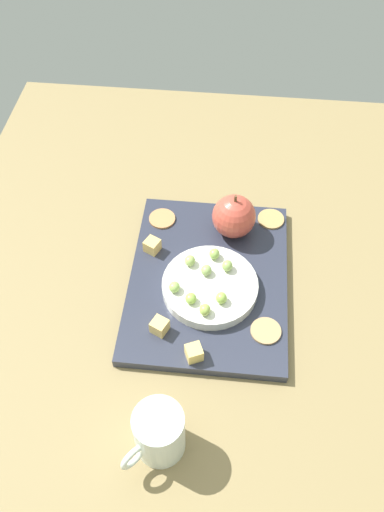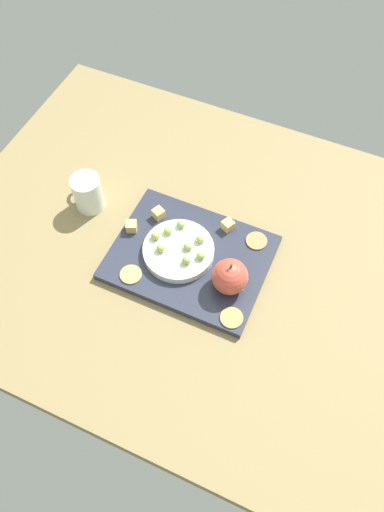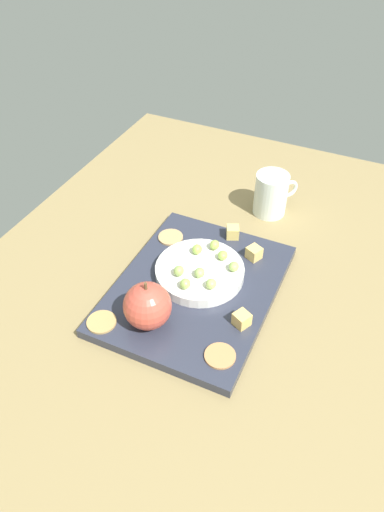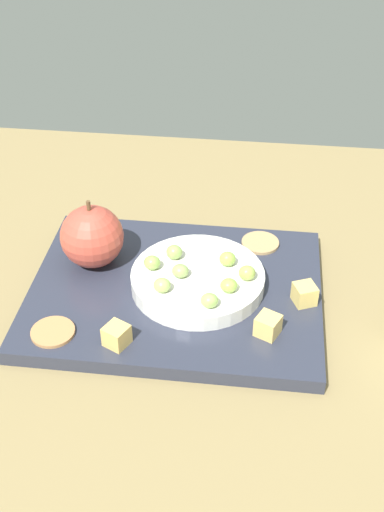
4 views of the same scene
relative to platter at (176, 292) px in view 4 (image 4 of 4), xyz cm
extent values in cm
cube|color=olive|center=(-1.77, 3.30, -3.03)|extent=(114.05, 91.06, 4.26)
cube|color=#2C3040|center=(0.00, 0.00, 0.00)|extent=(34.73, 26.76, 1.80)
cylinder|color=white|center=(-2.61, -0.43, 1.86)|extent=(15.98, 15.98, 1.92)
sphere|color=#C44A3A|center=(10.82, -3.54, 4.81)|extent=(7.82, 7.82, 7.82)
cylinder|color=brown|center=(10.82, -3.54, 9.32)|extent=(0.50, 0.50, 1.20)
cube|color=#EDC266|center=(4.92, 10.39, 2.09)|extent=(3.21, 3.21, 2.39)
cube|color=#ECCA6A|center=(-15.23, 1.00, 2.09)|extent=(3.15, 3.15, 2.39)
cube|color=#EDC46B|center=(-11.17, 6.85, 2.09)|extent=(3.19, 3.19, 2.39)
cylinder|color=tan|center=(-9.75, -9.89, 1.10)|extent=(4.88, 4.88, 0.40)
cylinder|color=tan|center=(14.25, -10.49, 1.10)|extent=(4.88, 4.88, 0.40)
cylinder|color=#B7814E|center=(12.31, 9.68, 1.10)|extent=(4.88, 4.88, 0.40)
ellipsoid|color=#90B258|center=(0.56, -3.04, 3.72)|extent=(2.00, 1.80, 1.81)
ellipsoid|color=#97BE5C|center=(-4.57, 5.25, 3.65)|extent=(2.00, 1.80, 1.65)
ellipsoid|color=#9EBC5F|center=(1.05, 2.99, 3.67)|extent=(2.00, 1.80, 1.70)
ellipsoid|color=#9DB950|center=(-8.44, -0.06, 3.72)|extent=(2.00, 1.80, 1.80)
ellipsoid|color=#91B755|center=(2.90, -0.69, 3.69)|extent=(2.00, 1.80, 1.74)
ellipsoid|color=#90AE5C|center=(-0.65, 0.38, 3.62)|extent=(2.00, 1.80, 1.61)
ellipsoid|color=#96BD4C|center=(-6.49, 2.37, 3.63)|extent=(2.00, 1.80, 1.62)
ellipsoid|color=#97BF4C|center=(-5.97, -2.49, 3.71)|extent=(2.00, 1.80, 1.79)
camera|label=1|loc=(-53.10, -2.52, 74.39)|focal=37.20mm
camera|label=2|loc=(24.57, -53.67, 96.47)|focal=35.12mm
camera|label=3|loc=(54.15, 24.26, 61.92)|focal=33.71mm
camera|label=4|loc=(-9.32, 60.33, 51.50)|focal=46.26mm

